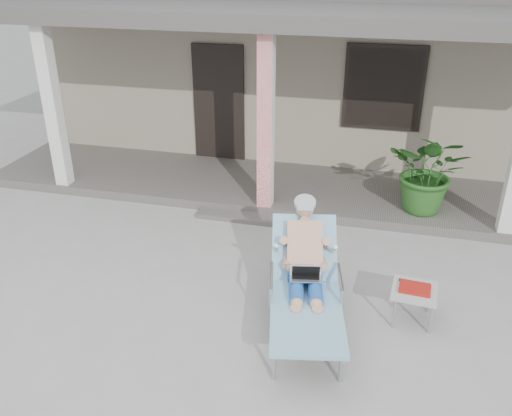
# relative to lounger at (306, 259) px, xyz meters

# --- Properties ---
(ground) EXTENTS (60.00, 60.00, 0.00)m
(ground) POSITION_rel_lounger_xyz_m (-1.03, 0.35, -0.79)
(ground) COLOR #9E9E99
(ground) RESTS_ON ground
(house) EXTENTS (10.40, 5.40, 3.30)m
(house) POSITION_rel_lounger_xyz_m (-1.03, 6.85, 0.88)
(house) COLOR gray
(house) RESTS_ON ground
(porch_deck) EXTENTS (10.00, 2.00, 0.15)m
(porch_deck) POSITION_rel_lounger_xyz_m (-1.03, 3.35, -0.71)
(porch_deck) COLOR #605B56
(porch_deck) RESTS_ON ground
(porch_overhang) EXTENTS (10.00, 2.30, 2.85)m
(porch_overhang) POSITION_rel_lounger_xyz_m (-1.03, 3.30, 2.00)
(porch_overhang) COLOR silver
(porch_overhang) RESTS_ON porch_deck
(porch_step) EXTENTS (2.00, 0.30, 0.07)m
(porch_step) POSITION_rel_lounger_xyz_m (-1.03, 2.20, -0.75)
(porch_step) COLOR #605B56
(porch_step) RESTS_ON ground
(lounger) EXTENTS (1.10, 2.04, 1.28)m
(lounger) POSITION_rel_lounger_xyz_m (0.00, 0.00, 0.00)
(lounger) COLOR #B7B7BC
(lounger) RESTS_ON ground
(side_table) EXTENTS (0.52, 0.52, 0.43)m
(side_table) POSITION_rel_lounger_xyz_m (1.18, 0.28, -0.42)
(side_table) COLOR #ADACA8
(side_table) RESTS_ON ground
(potted_palm) EXTENTS (1.38, 1.28, 1.27)m
(potted_palm) POSITION_rel_lounger_xyz_m (1.38, 2.89, -0.00)
(potted_palm) COLOR #26591E
(potted_palm) RESTS_ON porch_deck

